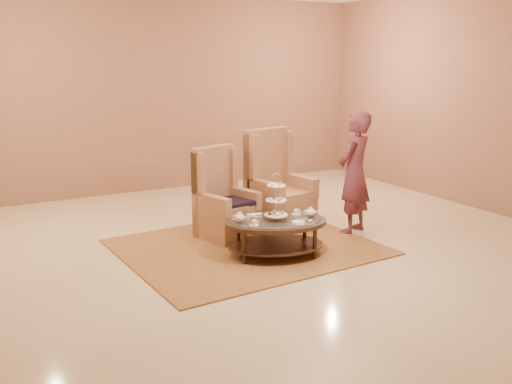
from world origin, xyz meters
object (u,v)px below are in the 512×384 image
armchair_left (223,207)px  person (354,173)px  armchair_right (276,195)px  tea_table (276,227)px

armchair_left → person: size_ratio=0.73×
armchair_right → armchair_left: bearing=174.4°
armchair_right → person: person is taller
tea_table → person: (1.47, 0.35, 0.47)m
armchair_left → person: bearing=-37.9°
tea_table → armchair_left: armchair_left is taller
person → armchair_left: bearing=-47.1°
tea_table → armchair_right: 1.29m
armchair_left → armchair_right: size_ratio=0.87×
armchair_left → armchair_right: (0.88, 0.07, 0.06)m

